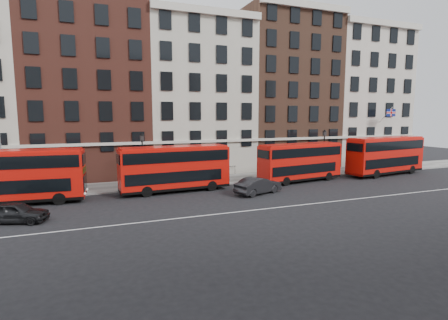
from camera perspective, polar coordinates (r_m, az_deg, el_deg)
name	(u,v)px	position (r m, az deg, el deg)	size (l,w,h in m)	color
ground	(259,202)	(29.34, 5.79, -6.89)	(120.00, 120.00, 0.00)	black
pavement	(216,180)	(38.74, -1.29, -3.24)	(80.00, 5.00, 0.15)	slate
kerb	(224,184)	(36.45, 0.06, -3.90)	(80.00, 0.30, 0.16)	gray
road_centre_line	(271,208)	(27.63, 7.70, -7.80)	(70.00, 0.12, 0.01)	white
building_terrace	(194,91)	(45.10, -4.97, 11.20)	(64.00, 11.95, 22.00)	#AEA897
bus_a	(14,176)	(32.70, -31.12, -2.18)	(10.76, 3.48, 4.44)	red
bus_b	(175,168)	(33.04, -8.08, -1.22)	(10.37, 3.02, 4.31)	red
bus_c	(300,161)	(38.58, 12.33, -0.22)	(10.09, 3.71, 4.14)	red
bus_d	(385,155)	(46.29, 24.86, 0.79)	(11.12, 4.02, 4.57)	red
car_rear	(16,212)	(27.55, -30.86, -7.34)	(1.67, 4.14, 1.41)	black
car_front	(258,185)	(32.27, 5.62, -4.15)	(1.65, 4.73, 1.56)	black
lamp_post_left	(143,157)	(35.03, -13.16, 0.41)	(0.44, 0.44, 5.33)	black
lamp_post_right	(324,150)	(43.61, 16.01, 1.66)	(0.44, 0.44, 5.33)	black
traffic_light	(400,152)	(50.58, 26.85, 1.18)	(0.25, 0.45, 3.27)	black
iron_railings	(210,172)	(40.69, -2.35, -1.91)	(6.60, 0.06, 1.00)	black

